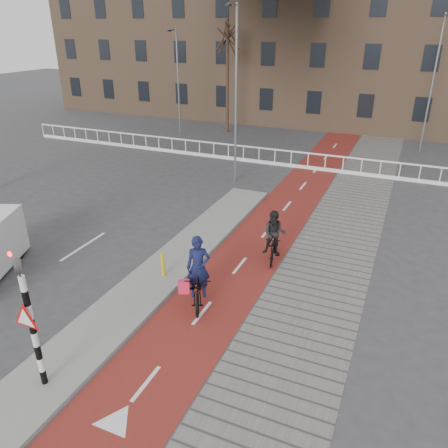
% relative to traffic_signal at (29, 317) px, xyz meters
% --- Properties ---
extents(ground, '(120.00, 120.00, 0.00)m').
position_rel_traffic_signal_xyz_m(ground, '(0.60, 2.02, -1.99)').
color(ground, '#38383A').
rests_on(ground, ground).
extents(bike_lane, '(2.50, 60.00, 0.01)m').
position_rel_traffic_signal_xyz_m(bike_lane, '(2.10, 12.02, -1.98)').
color(bike_lane, maroon).
rests_on(bike_lane, ground).
extents(sidewalk, '(3.00, 60.00, 0.01)m').
position_rel_traffic_signal_xyz_m(sidewalk, '(4.90, 12.02, -1.98)').
color(sidewalk, slate).
rests_on(sidewalk, ground).
extents(curb_island, '(1.80, 16.00, 0.12)m').
position_rel_traffic_signal_xyz_m(curb_island, '(-0.10, 6.02, -1.93)').
color(curb_island, gray).
rests_on(curb_island, ground).
extents(traffic_signal, '(0.80, 0.80, 3.68)m').
position_rel_traffic_signal_xyz_m(traffic_signal, '(0.00, 0.00, 0.00)').
color(traffic_signal, black).
rests_on(traffic_signal, curb_island).
extents(bollard, '(0.12, 0.12, 0.81)m').
position_rel_traffic_signal_xyz_m(bollard, '(0.09, 5.24, -1.47)').
color(bollard, '#EAB30D').
rests_on(bollard, curb_island).
extents(cyclist_near, '(1.54, 2.24, 2.18)m').
position_rel_traffic_signal_xyz_m(cyclist_near, '(1.77, 4.49, -1.25)').
color(cyclist_near, black).
rests_on(cyclist_near, bike_lane).
extents(cyclist_far, '(0.90, 1.80, 1.88)m').
position_rel_traffic_signal_xyz_m(cyclist_far, '(3.05, 7.87, -1.20)').
color(cyclist_far, black).
rests_on(cyclist_far, bike_lane).
extents(railing, '(28.00, 0.10, 0.99)m').
position_rel_traffic_signal_xyz_m(railing, '(-4.40, 19.02, -1.68)').
color(railing, silver).
rests_on(railing, ground).
extents(townhouse_row, '(46.00, 10.00, 15.90)m').
position_rel_traffic_signal_xyz_m(townhouse_row, '(-2.40, 34.02, 5.82)').
color(townhouse_row, '#7F6047').
rests_on(townhouse_row, ground).
extents(tree_mid, '(0.22, 0.22, 8.05)m').
position_rel_traffic_signal_xyz_m(tree_mid, '(-6.46, 26.02, 2.03)').
color(tree_mid, black).
rests_on(tree_mid, ground).
extents(streetlight_near, '(0.12, 0.12, 8.60)m').
position_rel_traffic_signal_xyz_m(streetlight_near, '(-1.45, 15.34, 2.31)').
color(streetlight_near, slate).
rests_on(streetlight_near, ground).
extents(streetlight_left, '(0.12, 0.12, 7.43)m').
position_rel_traffic_signal_xyz_m(streetlight_left, '(-9.53, 24.02, 1.73)').
color(streetlight_left, slate).
rests_on(streetlight_left, ground).
extents(streetlight_right, '(0.12, 0.12, 8.32)m').
position_rel_traffic_signal_xyz_m(streetlight_right, '(7.52, 25.77, 2.17)').
color(streetlight_right, slate).
rests_on(streetlight_right, ground).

